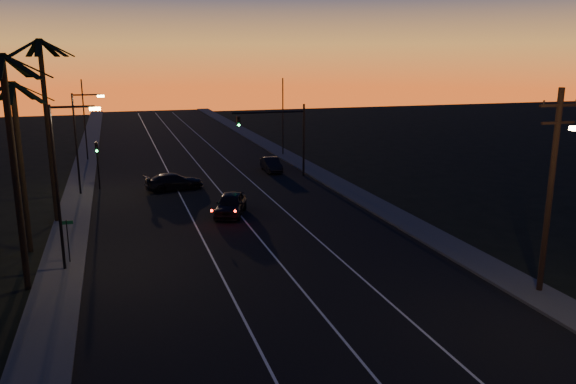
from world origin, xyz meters
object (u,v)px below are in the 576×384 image
object	(u,v)px
signal_mast	(280,128)
cross_car	(174,182)
utility_pole	(551,188)
lead_car	(231,204)
right_car	(271,165)

from	to	relation	value
signal_mast	cross_car	size ratio (longest dim) A/B	1.33
utility_pole	lead_car	xyz separation A→B (m)	(-11.73, 18.37, -4.49)
utility_pole	cross_car	size ratio (longest dim) A/B	1.88
utility_pole	signal_mast	bearing A→B (deg)	98.47
lead_car	cross_car	size ratio (longest dim) A/B	1.05
signal_mast	lead_car	distance (m)	14.27
utility_pole	signal_mast	world-z (taller)	utility_pole
signal_mast	right_car	size ratio (longest dim) A/B	1.66
utility_pole	right_car	size ratio (longest dim) A/B	2.33
utility_pole	right_car	xyz separation A→B (m)	(-4.53, 33.08, -4.61)
signal_mast	cross_car	bearing A→B (deg)	-167.37
cross_car	utility_pole	bearing A→B (deg)	-61.82
lead_car	right_car	bearing A→B (deg)	63.93
signal_mast	cross_car	distance (m)	11.36
lead_car	cross_car	bearing A→B (deg)	108.42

